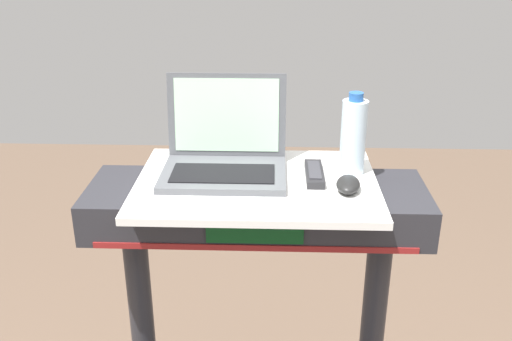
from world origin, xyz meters
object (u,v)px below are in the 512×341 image
water_bottle (353,136)px  tv_remote (314,173)px  computer_mouse (348,184)px  laptop (225,154)px

water_bottle → tv_remote: (-0.10, -0.04, -0.09)m
computer_mouse → tv_remote: (-0.08, 0.08, -0.01)m
laptop → water_bottle: size_ratio=1.48×
computer_mouse → water_bottle: (0.02, 0.12, 0.09)m
computer_mouse → water_bottle: water_bottle is taller
laptop → computer_mouse: 0.34m
tv_remote → laptop: bearing=172.4°
water_bottle → tv_remote: size_ratio=1.39×
computer_mouse → laptop: bearing=168.5°
laptop → tv_remote: bearing=-7.2°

